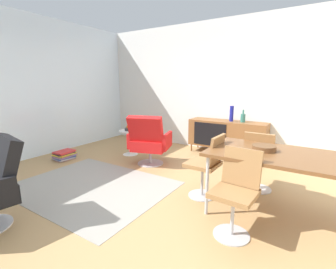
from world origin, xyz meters
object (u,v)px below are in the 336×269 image
object	(u,v)px
side_table_round	(130,140)
magazine_stack	(64,155)
dining_chair_near_window	(207,163)
dining_table	(285,158)
dining_chair_back_left	(260,159)
vase_cobalt	(243,118)
lounge_chair_red	(149,140)
fruit_bowl	(129,129)
dining_chair_front_left	(236,189)
sideboard	(227,134)
wooden_bowl_on_table	(264,148)
vase_sculptural_dark	(232,114)

from	to	relation	value
side_table_round	magazine_stack	bearing A→B (deg)	-131.80
dining_chair_near_window	side_table_round	bearing A→B (deg)	156.30
dining_table	dining_chair_back_left	bearing A→B (deg)	122.10
side_table_round	dining_chair_back_left	bearing A→B (deg)	-8.08
vase_cobalt	magazine_stack	distance (m)	3.64
lounge_chair_red	fruit_bowl	world-z (taller)	lounge_chair_red
dining_chair_near_window	dining_chair_front_left	world-z (taller)	same
sideboard	fruit_bowl	bearing A→B (deg)	-147.68
wooden_bowl_on_table	dining_chair_back_left	world-z (taller)	dining_chair_back_left
fruit_bowl	dining_chair_front_left	bearing A→B (deg)	-29.12
dining_table	side_table_round	world-z (taller)	dining_table
sideboard	dining_chair_back_left	distance (m)	1.76
sideboard	side_table_round	world-z (taller)	sideboard
vase_cobalt	wooden_bowl_on_table	xyz separation A→B (m)	(0.77, -2.01, -0.04)
dining_chair_front_left	side_table_round	size ratio (longest dim) A/B	1.65
dining_chair_front_left	fruit_bowl	distance (m)	3.08
wooden_bowl_on_table	dining_chair_back_left	size ratio (longest dim) A/B	0.30
sideboard	vase_cobalt	distance (m)	0.48
dining_table	wooden_bowl_on_table	xyz separation A→B (m)	(-0.22, 0.03, 0.07)
wooden_bowl_on_table	magazine_stack	bearing A→B (deg)	-179.06
fruit_bowl	vase_sculptural_dark	bearing A→B (deg)	31.27
wooden_bowl_on_table	dining_chair_front_left	distance (m)	0.67
wooden_bowl_on_table	dining_chair_near_window	xyz separation A→B (m)	(-0.67, -0.03, -0.30)
vase_cobalt	dining_table	distance (m)	2.27
dining_table	wooden_bowl_on_table	world-z (taller)	wooden_bowl_on_table
vase_cobalt	magazine_stack	xyz separation A→B (m)	(-2.91, -2.07, -0.72)
dining_chair_back_left	vase_cobalt	bearing A→B (deg)	113.59
dining_chair_near_window	side_table_round	xyz separation A→B (m)	(-2.14, 0.94, -0.15)
dining_chair_front_left	side_table_round	world-z (taller)	dining_chair_front_left
dining_chair_front_left	lounge_chair_red	world-z (taller)	lounge_chair_red
vase_sculptural_dark	fruit_bowl	xyz separation A→B (m)	(-1.80, -1.10, -0.32)
magazine_stack	side_table_round	bearing A→B (deg)	48.20
vase_cobalt	wooden_bowl_on_table	world-z (taller)	vase_cobalt
wooden_bowl_on_table	dining_chair_near_window	size ratio (longest dim) A/B	0.30
fruit_bowl	magazine_stack	world-z (taller)	fruit_bowl
vase_cobalt	vase_sculptural_dark	size ratio (longest dim) A/B	0.80
sideboard	side_table_round	distance (m)	2.05
dining_chair_near_window	dining_chair_front_left	bearing A→B (deg)	-45.73
sideboard	magazine_stack	bearing A→B (deg)	-141.52
dining_chair_near_window	magazine_stack	xyz separation A→B (m)	(-3.02, -0.03, -0.38)
dining_chair_front_left	fruit_bowl	bearing A→B (deg)	150.88
vase_sculptural_dark	dining_table	size ratio (longest dim) A/B	0.20
vase_sculptural_dark	lounge_chair_red	distance (m)	1.81
magazine_stack	dining_chair_front_left	bearing A→B (deg)	-8.39
sideboard	dining_chair_back_left	world-z (taller)	dining_chair_back_left
vase_cobalt	lounge_chair_red	world-z (taller)	vase_cobalt
dining_chair_near_window	dining_chair_back_left	size ratio (longest dim) A/B	1.00
vase_sculptural_dark	dining_chair_back_left	distance (m)	1.77
sideboard	magazine_stack	size ratio (longest dim) A/B	4.06
fruit_bowl	magazine_stack	bearing A→B (deg)	-131.84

